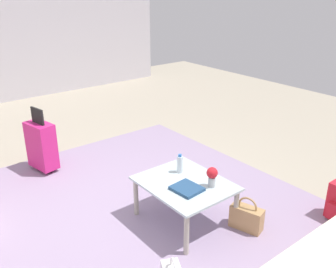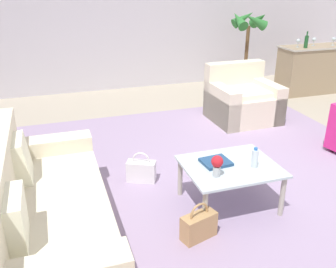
# 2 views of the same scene
# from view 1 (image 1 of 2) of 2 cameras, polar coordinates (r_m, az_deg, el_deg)

# --- Properties ---
(ground_plane) EXTENTS (12.00, 12.00, 0.00)m
(ground_plane) POSITION_cam_1_polar(r_m,az_deg,el_deg) (4.01, -6.94, -12.91)
(ground_plane) COLOR #A89E89
(area_rug) EXTENTS (5.20, 4.40, 0.01)m
(area_rug) POSITION_cam_1_polar(r_m,az_deg,el_deg) (3.52, -4.39, -18.49)
(area_rug) COLOR #9984A3
(area_rug) RESTS_ON ground
(coffee_table) EXTENTS (0.90, 0.75, 0.45)m
(coffee_table) POSITION_cam_1_polar(r_m,az_deg,el_deg) (3.77, 2.59, -8.16)
(coffee_table) COLOR silver
(coffee_table) RESTS_ON ground
(water_bottle) EXTENTS (0.06, 0.06, 0.20)m
(water_bottle) POSITION_cam_1_polar(r_m,az_deg,el_deg) (3.89, 1.81, -4.59)
(water_bottle) COLOR silver
(water_bottle) RESTS_ON coffee_table
(coffee_table_book) EXTENTS (0.29, 0.26, 0.03)m
(coffee_table_book) POSITION_cam_1_polar(r_m,az_deg,el_deg) (3.61, 2.89, -8.30)
(coffee_table_book) COLOR navy
(coffee_table_book) RESTS_ON coffee_table
(flower_vase) EXTENTS (0.11, 0.11, 0.21)m
(flower_vase) POSITION_cam_1_polar(r_m,az_deg,el_deg) (3.63, 6.72, -6.26)
(flower_vase) COLOR #B2B7BC
(flower_vase) RESTS_ON coffee_table
(suitcase_magenta) EXTENTS (0.44, 0.30, 0.85)m
(suitcase_magenta) POSITION_cam_1_polar(r_m,az_deg,el_deg) (5.06, -18.73, -1.57)
(suitcase_magenta) COLOR #D12375
(suitcase_magenta) RESTS_ON ground
(handbag_tan) EXTENTS (0.35, 0.23, 0.36)m
(handbag_tan) POSITION_cam_1_polar(r_m,az_deg,el_deg) (3.87, 11.87, -12.33)
(handbag_tan) COLOR tan
(handbag_tan) RESTS_ON ground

